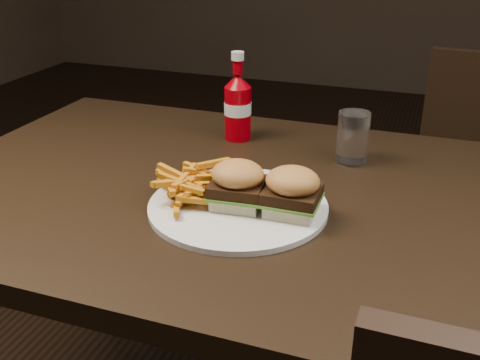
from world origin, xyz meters
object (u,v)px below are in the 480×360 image
(dining_table, at_px, (237,196))
(plate, at_px, (238,206))
(tumbler, at_px, (353,136))
(ketchup_bottle, at_px, (238,113))

(dining_table, xyz_separation_m, plate, (0.03, -0.08, 0.03))
(dining_table, bearing_deg, plate, -68.33)
(plate, xyz_separation_m, tumbler, (0.15, 0.27, 0.05))
(dining_table, distance_m, tumbler, 0.27)
(plate, bearing_deg, tumbler, 61.67)
(ketchup_bottle, bearing_deg, plate, -69.99)
(dining_table, relative_size, plate, 3.90)
(ketchup_bottle, xyz_separation_m, tumbler, (0.26, -0.05, -0.01))
(dining_table, height_order, plate, plate)
(plate, height_order, tumbler, tumbler)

